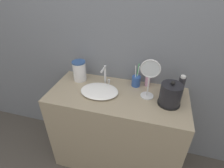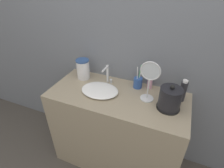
{
  "view_description": "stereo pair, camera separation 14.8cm",
  "coord_description": "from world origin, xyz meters",
  "px_view_note": "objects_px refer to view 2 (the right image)",
  "views": [
    {
      "loc": [
        0.29,
        -0.93,
        1.78
      ],
      "look_at": [
        -0.05,
        0.27,
        0.98
      ],
      "focal_mm": 28.0,
      "sensor_mm": 36.0,
      "label": 1
    },
    {
      "loc": [
        0.43,
        -0.88,
        1.78
      ],
      "look_at": [
        -0.05,
        0.27,
        0.98
      ],
      "focal_mm": 28.0,
      "sensor_mm": 36.0,
      "label": 2
    }
  ],
  "objects_px": {
    "shampoo_bottle": "(183,91)",
    "vanity_mirror": "(149,79)",
    "lotion_bottle": "(150,80)",
    "electric_kettle": "(170,99)",
    "faucet": "(108,74)",
    "toothbrush_cup": "(138,82)",
    "water_pitcher": "(83,69)"
  },
  "relations": [
    {
      "from": "toothbrush_cup",
      "to": "shampoo_bottle",
      "type": "distance_m",
      "value": 0.39
    },
    {
      "from": "faucet",
      "to": "water_pitcher",
      "type": "distance_m",
      "value": 0.26
    },
    {
      "from": "lotion_bottle",
      "to": "vanity_mirror",
      "type": "distance_m",
      "value": 0.21
    },
    {
      "from": "lotion_bottle",
      "to": "electric_kettle",
      "type": "bearing_deg",
      "value": -48.45
    },
    {
      "from": "toothbrush_cup",
      "to": "water_pitcher",
      "type": "relative_size",
      "value": 1.14
    },
    {
      "from": "toothbrush_cup",
      "to": "water_pitcher",
      "type": "height_order",
      "value": "toothbrush_cup"
    },
    {
      "from": "electric_kettle",
      "to": "vanity_mirror",
      "type": "distance_m",
      "value": 0.22
    },
    {
      "from": "faucet",
      "to": "shampoo_bottle",
      "type": "xyz_separation_m",
      "value": [
        0.67,
        -0.01,
        -0.01
      ]
    },
    {
      "from": "lotion_bottle",
      "to": "shampoo_bottle",
      "type": "bearing_deg",
      "value": -15.75
    },
    {
      "from": "toothbrush_cup",
      "to": "shampoo_bottle",
      "type": "bearing_deg",
      "value": -7.18
    },
    {
      "from": "faucet",
      "to": "water_pitcher",
      "type": "bearing_deg",
      "value": -179.51
    },
    {
      "from": "lotion_bottle",
      "to": "water_pitcher",
      "type": "distance_m",
      "value": 0.65
    },
    {
      "from": "faucet",
      "to": "shampoo_bottle",
      "type": "height_order",
      "value": "shampoo_bottle"
    },
    {
      "from": "faucet",
      "to": "lotion_bottle",
      "type": "xyz_separation_m",
      "value": [
        0.39,
        0.07,
        -0.02
      ]
    },
    {
      "from": "electric_kettle",
      "to": "shampoo_bottle",
      "type": "distance_m",
      "value": 0.17
    },
    {
      "from": "toothbrush_cup",
      "to": "vanity_mirror",
      "type": "relative_size",
      "value": 0.65
    },
    {
      "from": "electric_kettle",
      "to": "toothbrush_cup",
      "type": "bearing_deg",
      "value": 147.41
    },
    {
      "from": "electric_kettle",
      "to": "faucet",
      "type": "bearing_deg",
      "value": 165.34
    },
    {
      "from": "lotion_bottle",
      "to": "water_pitcher",
      "type": "bearing_deg",
      "value": -173.66
    },
    {
      "from": "electric_kettle",
      "to": "water_pitcher",
      "type": "xyz_separation_m",
      "value": [
        -0.85,
        0.15,
        0.01
      ]
    },
    {
      "from": "water_pitcher",
      "to": "faucet",
      "type": "bearing_deg",
      "value": 0.49
    },
    {
      "from": "lotion_bottle",
      "to": "faucet",
      "type": "bearing_deg",
      "value": -169.79
    },
    {
      "from": "lotion_bottle",
      "to": "toothbrush_cup",
      "type": "bearing_deg",
      "value": -163.16
    },
    {
      "from": "faucet",
      "to": "vanity_mirror",
      "type": "xyz_separation_m",
      "value": [
        0.41,
        -0.1,
        0.1
      ]
    },
    {
      "from": "shampoo_bottle",
      "to": "vanity_mirror",
      "type": "xyz_separation_m",
      "value": [
        -0.26,
        -0.09,
        0.1
      ]
    },
    {
      "from": "shampoo_bottle",
      "to": "vanity_mirror",
      "type": "height_order",
      "value": "vanity_mirror"
    },
    {
      "from": "electric_kettle",
      "to": "lotion_bottle",
      "type": "xyz_separation_m",
      "value": [
        -0.2,
        0.22,
        -0.0
      ]
    },
    {
      "from": "lotion_bottle",
      "to": "vanity_mirror",
      "type": "relative_size",
      "value": 0.56
    },
    {
      "from": "toothbrush_cup",
      "to": "vanity_mirror",
      "type": "xyz_separation_m",
      "value": [
        0.12,
        -0.14,
        0.14
      ]
    },
    {
      "from": "electric_kettle",
      "to": "water_pitcher",
      "type": "bearing_deg",
      "value": 169.89
    },
    {
      "from": "toothbrush_cup",
      "to": "vanity_mirror",
      "type": "height_order",
      "value": "vanity_mirror"
    },
    {
      "from": "lotion_bottle",
      "to": "vanity_mirror",
      "type": "bearing_deg",
      "value": -84.31
    }
  ]
}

